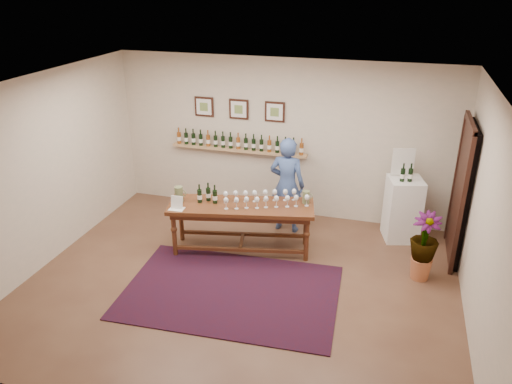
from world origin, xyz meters
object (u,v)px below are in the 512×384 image
(tasting_table, at_px, (241,212))
(potted_plant, at_px, (424,247))
(display_pedestal, at_px, (403,209))
(person, at_px, (287,185))

(tasting_table, relative_size, potted_plant, 2.62)
(display_pedestal, xyz_separation_m, person, (-1.89, -0.23, 0.30))
(display_pedestal, relative_size, person, 0.64)
(display_pedestal, relative_size, potted_plant, 1.18)
(tasting_table, relative_size, person, 1.42)
(tasting_table, xyz_separation_m, person, (0.52, 0.88, 0.15))
(display_pedestal, height_order, potted_plant, display_pedestal)
(display_pedestal, xyz_separation_m, potted_plant, (0.31, -1.16, -0.01))
(potted_plant, bearing_deg, tasting_table, 178.88)
(potted_plant, relative_size, person, 0.54)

